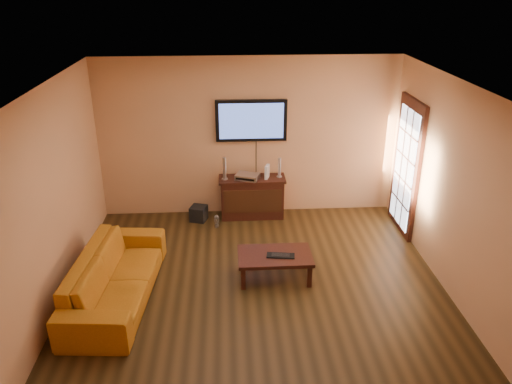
{
  "coord_description": "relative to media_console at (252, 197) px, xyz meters",
  "views": [
    {
      "loc": [
        -0.36,
        -5.51,
        3.87
      ],
      "look_at": [
        0.02,
        0.8,
        1.1
      ],
      "focal_mm": 35.0,
      "sensor_mm": 36.0,
      "label": 1
    }
  ],
  "objects": [
    {
      "name": "coffee_table",
      "position": [
        0.21,
        -1.94,
        -0.04
      ],
      "size": [
        1.01,
        0.61,
        0.37
      ],
      "color": "black",
      "rests_on": "ground"
    },
    {
      "name": "subwoofer",
      "position": [
        -0.92,
        -0.11,
        -0.23
      ],
      "size": [
        0.32,
        0.32,
        0.26
      ],
      "primitive_type": "cube",
      "rotation": [
        0.0,
        0.0,
        -0.31
      ],
      "color": "black",
      "rests_on": "ground"
    },
    {
      "name": "bottle",
      "position": [
        -0.61,
        -0.39,
        -0.25
      ],
      "size": [
        0.08,
        0.08,
        0.23
      ],
      "color": "white",
      "rests_on": "ground"
    },
    {
      "name": "sofa",
      "position": [
        -1.87,
        -2.29,
        0.07
      ],
      "size": [
        0.82,
        2.25,
        0.86
      ],
      "primitive_type": "imported",
      "rotation": [
        0.0,
        0.0,
        1.49
      ],
      "color": "#AE6513",
      "rests_on": "ground"
    },
    {
      "name": "keyboard",
      "position": [
        0.28,
        -1.99,
        0.02
      ],
      "size": [
        0.39,
        0.19,
        0.02
      ],
      "color": "black",
      "rests_on": "coffee_table"
    },
    {
      "name": "game_console",
      "position": [
        0.25,
        -0.02,
        0.47
      ],
      "size": [
        0.1,
        0.17,
        0.23
      ],
      "primitive_type": "cube",
      "rotation": [
        0.0,
        0.0,
        -0.33
      ],
      "color": "white",
      "rests_on": "media_console"
    },
    {
      "name": "media_console",
      "position": [
        0.0,
        0.0,
        0.0
      ],
      "size": [
        1.12,
        0.43,
        0.71
      ],
      "color": "black",
      "rests_on": "ground"
    },
    {
      "name": "speaker_right",
      "position": [
        0.46,
        0.03,
        0.51
      ],
      "size": [
        0.09,
        0.09,
        0.34
      ],
      "color": "silver",
      "rests_on": "media_console"
    },
    {
      "name": "television",
      "position": [
        -0.0,
        0.18,
        1.3
      ],
      "size": [
        1.18,
        0.08,
        0.7
      ],
      "color": "black",
      "rests_on": "ground"
    },
    {
      "name": "ground_plane",
      "position": [
        -0.05,
        -2.28,
        -0.36
      ],
      "size": [
        5.0,
        5.0,
        0.0
      ],
      "primitive_type": "plane",
      "color": "black",
      "rests_on": "ground"
    },
    {
      "name": "french_door",
      "position": [
        2.41,
        -0.58,
        0.69
      ],
      "size": [
        0.07,
        1.02,
        2.22
      ],
      "color": "black",
      "rests_on": "ground"
    },
    {
      "name": "room_walls",
      "position": [
        -0.05,
        -1.65,
        1.33
      ],
      "size": [
        5.0,
        5.0,
        5.0
      ],
      "color": "tan",
      "rests_on": "ground"
    },
    {
      "name": "speaker_left",
      "position": [
        -0.46,
        -0.03,
        0.53
      ],
      "size": [
        0.1,
        0.1,
        0.38
      ],
      "color": "silver",
      "rests_on": "media_console"
    },
    {
      "name": "av_receiver",
      "position": [
        -0.08,
        -0.04,
        0.4
      ],
      "size": [
        0.45,
        0.38,
        0.09
      ],
      "primitive_type": "cube",
      "rotation": [
        0.0,
        0.0,
        -0.36
      ],
      "color": "silver",
      "rests_on": "media_console"
    }
  ]
}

